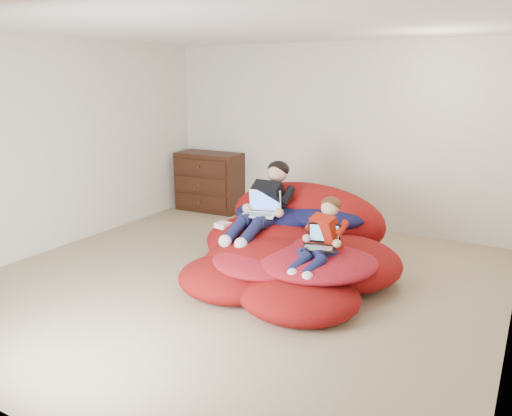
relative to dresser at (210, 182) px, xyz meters
The scene contains 9 objects.
room_shell 2.94m from the dresser, 49.59° to the right, with size 5.10×5.10×2.77m.
dresser is the anchor object (origin of this frame).
beanbag_pile 2.80m from the dresser, 36.57° to the right, with size 2.30×2.44×0.91m.
cream_pillow 1.92m from the dresser, 25.03° to the right, with size 0.44×0.28×0.28m, color beige.
older_boy 2.43m from the dresser, 40.07° to the right, with size 0.34×1.18×0.77m.
younger_boy 3.47m from the dresser, 37.24° to the right, with size 0.34×0.83×0.61m.
laptop_white 2.48m from the dresser, 41.60° to the right, with size 0.41×0.39×0.26m.
laptop_black 3.48m from the dresser, 37.52° to the right, with size 0.35×0.35×0.22m.
power_adapter 2.29m from the dresser, 51.22° to the right, with size 0.15×0.15×0.06m, color white.
Camera 1 is at (2.54, -4.05, 2.04)m, focal length 35.00 mm.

